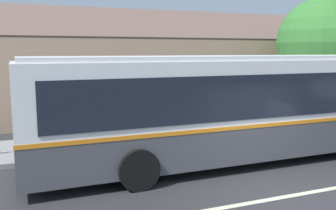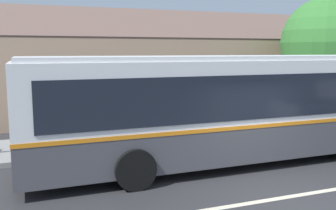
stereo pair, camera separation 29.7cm
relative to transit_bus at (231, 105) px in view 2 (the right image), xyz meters
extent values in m
plane|color=#2D2D30|center=(-0.15, -2.90, -1.68)|extent=(300.00, 300.00, 0.00)
cube|color=gray|center=(-0.15, 3.10, -1.61)|extent=(60.00, 3.00, 0.15)
cube|color=beige|center=(-0.15, -2.90, -1.68)|extent=(60.00, 0.16, 0.01)
cube|color=tan|center=(-0.54, 10.72, 0.21)|extent=(26.36, 8.46, 3.78)
cube|color=brown|center=(-0.54, 8.61, 2.94)|extent=(26.96, 4.29, 1.83)
cube|color=brown|center=(-0.54, 12.84, 2.94)|extent=(26.96, 4.29, 1.83)
cube|color=black|center=(-3.61, 6.46, 0.40)|extent=(1.10, 0.06, 1.30)
cube|color=black|center=(2.54, 6.46, 0.40)|extent=(1.10, 0.06, 1.30)
cube|color=black|center=(8.69, 6.46, 0.40)|extent=(1.10, 0.06, 1.30)
cube|color=#4C3323|center=(3.41, 6.46, -0.63)|extent=(1.00, 0.06, 2.10)
cube|color=#47474C|center=(-0.02, 0.00, -0.92)|extent=(11.88, 2.59, 0.97)
cube|color=orange|center=(-0.02, 0.00, -0.39)|extent=(11.90, 2.61, 0.10)
cube|color=white|center=(-0.02, 0.00, 0.49)|extent=(11.88, 2.59, 1.66)
cube|color=white|center=(-0.02, 0.00, 1.38)|extent=(11.64, 2.46, 0.12)
cube|color=black|center=(-0.03, 1.26, 0.39)|extent=(10.91, 0.11, 1.16)
cube|color=black|center=(-0.01, -1.27, 0.39)|extent=(10.91, 0.11, 1.16)
cube|color=#B21919|center=(-1.51, 1.26, -0.92)|extent=(3.32, 0.06, 0.68)
cube|color=black|center=(4.60, 1.30, -0.22)|extent=(0.90, 0.04, 2.38)
cylinder|color=black|center=(3.65, 1.28, -1.18)|extent=(1.00, 0.29, 1.00)
cylinder|color=black|center=(-3.29, 1.22, -1.18)|extent=(1.00, 0.29, 1.00)
cylinder|color=black|center=(-3.27, -1.28, -1.18)|extent=(1.00, 0.29, 1.00)
cube|color=#4C4C4C|center=(-3.71, 2.71, -1.08)|extent=(1.67, 0.10, 0.04)
cube|color=#4C4C4C|center=(-3.71, 2.56, -1.08)|extent=(1.67, 0.10, 0.04)
cube|color=#4C4C4C|center=(-3.71, 2.42, -1.08)|extent=(1.67, 0.10, 0.04)
cube|color=#4C4C4C|center=(-3.71, 2.29, -0.78)|extent=(1.67, 0.04, 0.10)
cube|color=#4C4C4C|center=(-3.71, 2.29, -0.64)|extent=(1.67, 0.04, 0.10)
cube|color=black|center=(-3.04, 2.56, -1.31)|extent=(0.08, 0.43, 0.45)
cube|color=black|center=(-4.37, 2.56, -1.31)|extent=(0.08, 0.43, 0.45)
cylinder|color=#4C3828|center=(7.18, 4.02, -0.54)|extent=(0.40, 0.40, 2.28)
sphere|color=#387A33|center=(7.18, 4.02, 1.94)|extent=(4.12, 4.12, 4.12)
sphere|color=#387A33|center=(7.51, 4.17, 1.32)|extent=(2.66, 2.66, 2.66)
camera|label=1|loc=(-5.77, -9.38, 1.58)|focal=40.00mm
camera|label=2|loc=(-5.49, -9.49, 1.58)|focal=40.00mm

